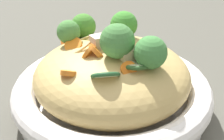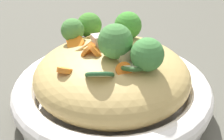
% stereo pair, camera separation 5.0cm
% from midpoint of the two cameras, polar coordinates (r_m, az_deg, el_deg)
% --- Properties ---
extents(ground_plane, '(3.00, 3.00, 0.00)m').
position_cam_midpoint_polar(ground_plane, '(0.54, 2.65, -7.29)').
color(ground_plane, '#514F45').
extents(serving_bowl, '(0.32, 0.32, 0.06)m').
position_cam_midpoint_polar(serving_bowl, '(0.52, 2.73, -4.53)').
color(serving_bowl, white).
rests_on(serving_bowl, ground_plane).
extents(noodle_heap, '(0.25, 0.25, 0.10)m').
position_cam_midpoint_polar(noodle_heap, '(0.50, 2.82, -0.98)').
color(noodle_heap, tan).
rests_on(noodle_heap, serving_bowl).
extents(broccoli_florets, '(0.19, 0.18, 0.08)m').
position_cam_midpoint_polar(broccoli_florets, '(0.49, 3.11, 5.97)').
color(broccoli_florets, '#97B46D').
rests_on(broccoli_florets, serving_bowl).
extents(carrot_coins, '(0.14, 0.15, 0.04)m').
position_cam_midpoint_polar(carrot_coins, '(0.49, -1.91, 3.36)').
color(carrot_coins, orange).
rests_on(carrot_coins, serving_bowl).
extents(zucchini_slices, '(0.09, 0.07, 0.03)m').
position_cam_midpoint_polar(zucchini_slices, '(0.43, 4.41, -0.14)').
color(zucchini_slices, beige).
rests_on(zucchini_slices, serving_bowl).
extents(chicken_chunks, '(0.08, 0.07, 0.03)m').
position_cam_midpoint_polar(chicken_chunks, '(0.47, 3.12, 3.89)').
color(chicken_chunks, beige).
rests_on(chicken_chunks, serving_bowl).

